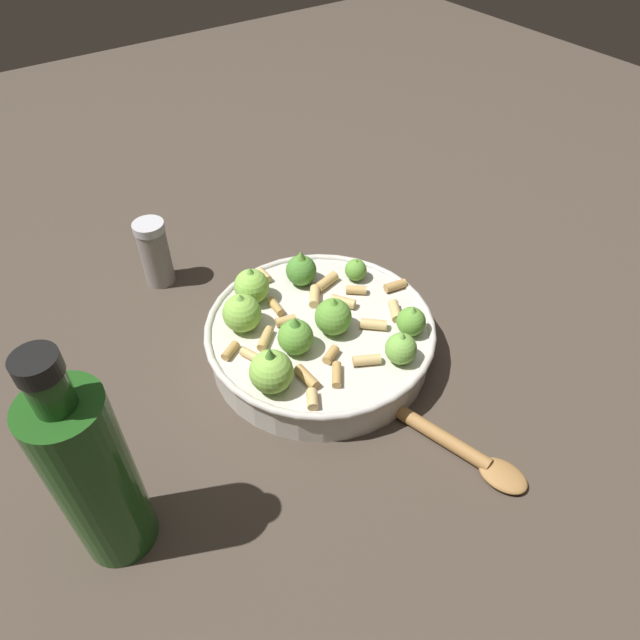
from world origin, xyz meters
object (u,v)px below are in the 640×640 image
object	(u,v)px
pepper_shaker	(155,253)
wooden_spoon	(450,443)
cooking_pan	(317,334)
olive_oil_bottle	(93,475)

from	to	relation	value
pepper_shaker	wooden_spoon	distance (m)	0.46
cooking_pan	olive_oil_bottle	xyz separation A→B (m)	(0.29, 0.09, 0.07)
wooden_spoon	olive_oil_bottle	bearing A→B (deg)	-18.52
cooking_pan	wooden_spoon	size ratio (longest dim) A/B	1.38
cooking_pan	olive_oil_bottle	bearing A→B (deg)	16.69
cooking_pan	pepper_shaker	size ratio (longest dim) A/B	2.85
olive_oil_bottle	wooden_spoon	size ratio (longest dim) A/B	1.24
olive_oil_bottle	wooden_spoon	world-z (taller)	olive_oil_bottle
cooking_pan	wooden_spoon	bearing A→B (deg)	100.86
cooking_pan	wooden_spoon	distance (m)	0.20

